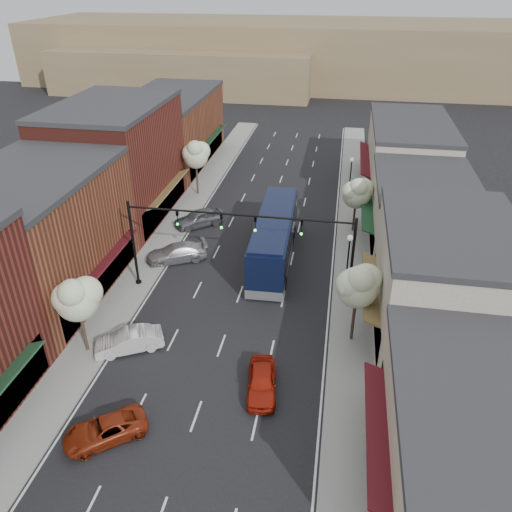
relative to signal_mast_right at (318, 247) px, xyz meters
The scene contains 28 objects.
ground 10.81m from the signal_mast_right, 125.10° to the right, with size 160.00×160.00×0.00m, color black.
sidewalk_left 18.10m from the signal_mast_right, 143.17° to the left, with size 2.80×73.00×0.15m, color gray.
sidewalk_right 11.78m from the signal_mast_right, 75.18° to the left, with size 2.80×73.00×0.15m, color gray.
curb_left 17.04m from the signal_mast_right, 140.24° to the left, with size 0.25×73.00×0.17m, color gray.
curb_right 11.53m from the signal_mast_right, 82.52° to the left, with size 0.25×73.00×0.17m, color gray.
bldg_left_midnear 19.95m from the signal_mast_right, behind, with size 10.14×14.10×9.40m.
bldg_left_midfar 23.22m from the signal_mast_right, 148.85° to the left, with size 10.14×14.10×10.90m.
bldg_left_far 34.32m from the signal_mast_right, 125.32° to the left, with size 10.14×18.10×8.40m.
bldg_right_near 16.25m from the signal_mast_right, 60.04° to the right, with size 9.14×12.10×5.90m.
bldg_right_midnear 8.37m from the signal_mast_right, 13.86° to the right, with size 9.14×12.10×7.90m.
bldg_right_midfar 12.94m from the signal_mast_right, 51.07° to the left, with size 9.14×12.10×6.40m.
bldg_right_far 25.35m from the signal_mast_right, 71.37° to the left, with size 9.14×16.10×7.40m.
hill_far 82.21m from the signal_mast_right, 93.92° to the left, with size 120.00×30.00×12.00m, color #7A6647.
hill_near 76.41m from the signal_mast_right, 113.63° to the left, with size 50.00×20.00×8.00m, color #7A6647.
signal_mast_right is the anchor object (origin of this frame).
signal_mast_left 11.24m from the signal_mast_right, behind, with size 8.22×0.46×7.00m.
tree_right_near 4.89m from the signal_mast_right, 56.09° to the right, with size 2.85×2.65×5.95m.
tree_right_far 12.27m from the signal_mast_right, 77.15° to the left, with size 2.85×2.65×5.43m.
tree_left_near 16.05m from the signal_mast_right, 149.86° to the right, with size 2.85×2.65×5.69m.
tree_left_far 22.68m from the signal_mast_right, 127.71° to the left, with size 2.85×2.65×6.13m.
lamp_post_near 3.69m from the signal_mast_right, 48.95° to the left, with size 0.44×0.44×4.44m.
lamp_post_far 20.19m from the signal_mast_right, 83.78° to the left, with size 0.44×0.44×4.44m.
coach_bus 7.36m from the signal_mast_right, 123.89° to the left, with size 3.22×13.12×3.98m.
red_hatchback 10.54m from the signal_mast_right, 104.16° to the right, with size 1.66×4.12×1.40m, color #9C1A0B.
parked_car_a 17.73m from the signal_mast_right, 124.67° to the right, with size 1.97×4.28×1.19m, color maroon.
parked_car_b 14.08m from the signal_mast_right, 146.90° to the right, with size 1.51×4.33×1.43m, color silver.
parked_car_c 13.09m from the signal_mast_right, 161.02° to the left, with size 2.06×5.07×1.47m, color #A9A8AE.
parked_car_d 16.33m from the signal_mast_right, 137.58° to the left, with size 1.92×4.76×1.62m, color slate.
Camera 1 is at (6.56, -22.43, 21.27)m, focal length 35.00 mm.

